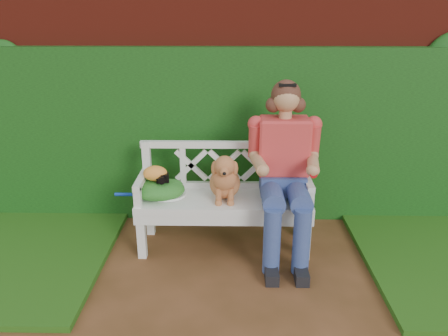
{
  "coord_description": "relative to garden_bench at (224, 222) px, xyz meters",
  "views": [
    {
      "loc": [
        -0.04,
        -2.42,
        2.04
      ],
      "look_at": [
        -0.1,
        1.06,
        0.75
      ],
      "focal_mm": 35.0,
      "sensor_mm": 36.0,
      "label": 1
    }
  ],
  "objects": [
    {
      "name": "ground",
      "position": [
        0.1,
        -1.06,
        -0.24
      ],
      "size": [
        60.0,
        60.0,
        0.0
      ],
      "primitive_type": "plane",
      "color": "#482D14"
    },
    {
      "name": "brick_wall",
      "position": [
        0.1,
        0.84,
        0.86
      ],
      "size": [
        10.0,
        0.3,
        2.2
      ],
      "primitive_type": "cube",
      "color": "maroon",
      "rests_on": "ground"
    },
    {
      "name": "ivy_hedge",
      "position": [
        0.1,
        0.62,
        0.61
      ],
      "size": [
        10.0,
        0.18,
        1.7
      ],
      "primitive_type": "cube",
      "color": "#1D6318",
      "rests_on": "ground"
    },
    {
      "name": "garden_bench",
      "position": [
        0.0,
        0.0,
        0.0
      ],
      "size": [
        1.63,
        0.73,
        0.48
      ],
      "primitive_type": null,
      "rotation": [
        0.0,
        0.0,
        -0.08
      ],
      "color": "white",
      "rests_on": "ground"
    },
    {
      "name": "seated_woman",
      "position": [
        0.5,
        -0.02,
        0.52
      ],
      "size": [
        0.85,
        1.0,
        1.51
      ],
      "primitive_type": null,
      "rotation": [
        0.0,
        0.0,
        -0.28
      ],
      "color": "#F62E46",
      "rests_on": "ground"
    },
    {
      "name": "dog",
      "position": [
        0.01,
        -0.03,
        0.45
      ],
      "size": [
        0.4,
        0.46,
        0.43
      ],
      "primitive_type": null,
      "rotation": [
        0.0,
        0.0,
        -0.35
      ],
      "color": "#AA6825",
      "rests_on": "garden_bench"
    },
    {
      "name": "tennis_racket",
      "position": [
        -0.54,
        0.0,
        0.26
      ],
      "size": [
        0.71,
        0.48,
        0.03
      ],
      "primitive_type": null,
      "rotation": [
        0.0,
        0.0,
        0.35
      ],
      "color": "white",
      "rests_on": "garden_bench"
    },
    {
      "name": "green_bag",
      "position": [
        -0.57,
        -0.02,
        0.32
      ],
      "size": [
        0.57,
        0.51,
        0.16
      ],
      "primitive_type": null,
      "rotation": [
        0.0,
        0.0,
        -0.41
      ],
      "color": "#1C8516",
      "rests_on": "garden_bench"
    },
    {
      "name": "camera_item",
      "position": [
        -0.52,
        -0.04,
        0.43
      ],
      "size": [
        0.12,
        0.1,
        0.07
      ],
      "primitive_type": "cube",
      "rotation": [
        0.0,
        0.0,
        0.17
      ],
      "color": "black",
      "rests_on": "green_bag"
    },
    {
      "name": "baseball_glove",
      "position": [
        -0.59,
        -0.01,
        0.46
      ],
      "size": [
        0.25,
        0.21,
        0.13
      ],
      "primitive_type": "ellipsoid",
      "rotation": [
        0.0,
        0.0,
        0.34
      ],
      "color": "orange",
      "rests_on": "green_bag"
    }
  ]
}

